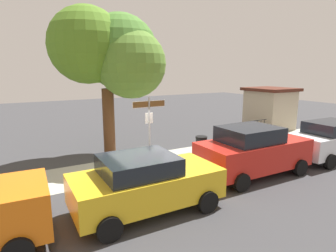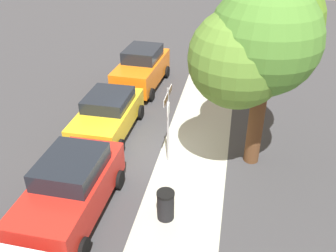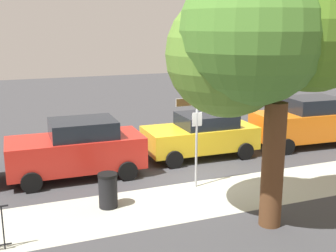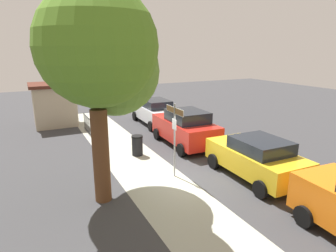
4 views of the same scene
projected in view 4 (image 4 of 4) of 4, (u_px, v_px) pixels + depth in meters
The scene contains 10 objects.
ground_plane at pixel (187, 177), 11.77m from camera, with size 60.00×60.00×0.00m, color #38383A.
sidewalk_strip at pixel (139, 165), 12.95m from camera, with size 24.00×2.60×0.00m, color #A8AA9A.
street_sign at pixel (175, 126), 11.32m from camera, with size 1.38×0.07×2.99m.
shade_tree at pixel (101, 57), 8.91m from camera, with size 4.92×4.17×6.76m.
car_yellow at pixel (256, 157), 11.51m from camera, with size 4.26×2.22×1.66m.
car_red at pixel (185, 128), 15.43m from camera, with size 4.45×2.24×1.92m.
car_white at pixel (155, 112), 19.75m from camera, with size 4.72×2.07×1.73m.
iron_fence at pixel (89, 127), 17.14m from camera, with size 3.37×0.04×1.07m.
utility_shed at pixel (54, 104), 19.46m from camera, with size 2.81×2.95×2.81m.
trash_bin at pixel (137, 145), 14.05m from camera, with size 0.55×0.55×0.98m.
Camera 4 is at (-9.39, 5.48, 5.01)m, focal length 31.16 mm.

